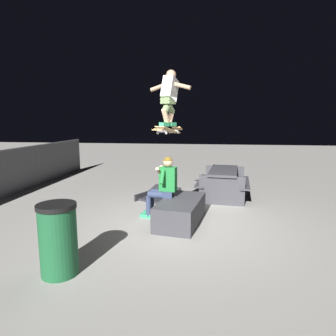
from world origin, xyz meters
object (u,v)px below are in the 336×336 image
object	(u,v)px
picnic_table_back	(223,179)
skateboard	(168,130)
ledge_box_main	(181,211)
skater_airborne	(169,95)
person_sitting_on_ledge	(163,184)
trash_bin	(58,239)
kicker_ramp	(159,196)

from	to	relation	value
picnic_table_back	skateboard	bearing A→B (deg)	146.64
ledge_box_main	skateboard	bearing A→B (deg)	48.40
ledge_box_main	picnic_table_back	xyz separation A→B (m)	(2.14, -0.95, 0.26)
skateboard	skater_airborne	size ratio (longest dim) A/B	0.92
person_sitting_on_ledge	trash_bin	bearing A→B (deg)	157.12
ledge_box_main	skateboard	world-z (taller)	skateboard
skateboard	skater_airborne	bearing A→B (deg)	-17.46
picnic_table_back	trash_bin	xyz separation A→B (m)	(-4.33, 2.37, -0.01)
kicker_ramp	trash_bin	distance (m)	4.01
skateboard	kicker_ramp	xyz separation A→B (m)	(1.48, 0.45, -1.79)
trash_bin	person_sitting_on_ledge	bearing A→B (deg)	-22.88
skater_airborne	picnic_table_back	xyz separation A→B (m)	(1.82, -1.22, -2.04)
ledge_box_main	kicker_ramp	world-z (taller)	ledge_box_main
skateboard	kicker_ramp	bearing A→B (deg)	16.88
ledge_box_main	trash_bin	bearing A→B (deg)	147.08
kicker_ramp	trash_bin	size ratio (longest dim) A/B	1.24
person_sitting_on_ledge	picnic_table_back	world-z (taller)	person_sitting_on_ledge
picnic_table_back	trash_bin	bearing A→B (deg)	151.35
skater_airborne	picnic_table_back	size ratio (longest dim) A/B	0.61
kicker_ramp	trash_bin	world-z (taller)	trash_bin
ledge_box_main	kicker_ramp	xyz separation A→B (m)	(1.74, 0.74, -0.18)
skateboard	kicker_ramp	size ratio (longest dim) A/B	0.86
trash_bin	skater_airborne	bearing A→B (deg)	-24.57
ledge_box_main	trash_bin	world-z (taller)	trash_bin
picnic_table_back	kicker_ramp	bearing A→B (deg)	103.33
ledge_box_main	kicker_ramp	size ratio (longest dim) A/B	1.27
ledge_box_main	person_sitting_on_ledge	xyz separation A→B (m)	(0.24, 0.39, 0.49)
kicker_ramp	trash_bin	bearing A→B (deg)	170.18
trash_bin	picnic_table_back	bearing A→B (deg)	-28.65
trash_bin	kicker_ramp	bearing A→B (deg)	-9.82
picnic_table_back	ledge_box_main	bearing A→B (deg)	156.13
person_sitting_on_ledge	skateboard	size ratio (longest dim) A/B	1.27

